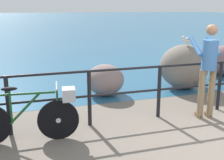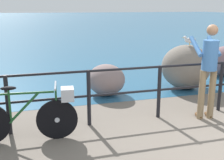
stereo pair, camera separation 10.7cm
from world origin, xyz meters
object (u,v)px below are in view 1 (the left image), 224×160
person_at_railing (208,67)px  seagull (188,40)px  bicycle (34,114)px  breakwater_boulder_main (184,66)px  breakwater_boulder_left (105,80)px  breakwater_boulder_right (223,60)px

person_at_railing → seagull: (0.70, 1.86, 0.28)m
bicycle → breakwater_boulder_main: breakwater_boulder_main is taller
bicycle → breakwater_boulder_left: 2.68m
breakwater_boulder_main → breakwater_boulder_left: size_ratio=1.34×
breakwater_boulder_main → breakwater_boulder_right: (1.94, 0.92, -0.11)m
person_at_railing → breakwater_boulder_main: person_at_railing is taller
seagull → breakwater_boulder_main: bearing=-50.4°
person_at_railing → breakwater_boulder_left: person_at_railing is taller
person_at_railing → bicycle: bearing=99.8°
breakwater_boulder_left → breakwater_boulder_right: (4.07, 0.90, 0.08)m
breakwater_boulder_left → breakwater_boulder_right: 4.17m
breakwater_boulder_right → seagull: 2.32m
person_at_railing → breakwater_boulder_right: size_ratio=1.38×
breakwater_boulder_left → breakwater_boulder_right: bearing=12.5°
breakwater_boulder_right → bicycle: bearing=-153.1°
breakwater_boulder_left → breakwater_boulder_right: breakwater_boulder_right is taller
person_at_railing → breakwater_boulder_main: (0.68, 1.94, -0.42)m
bicycle → breakwater_boulder_right: (5.80, 2.95, -0.01)m
breakwater_boulder_left → seagull: bearing=-2.5°
person_at_railing → seagull: person_at_railing is taller
bicycle → breakwater_boulder_main: 4.35m
breakwater_boulder_main → breakwater_boulder_left: (-2.13, 0.02, -0.20)m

